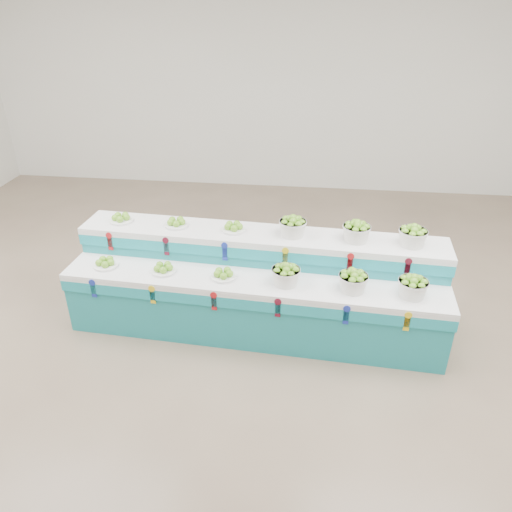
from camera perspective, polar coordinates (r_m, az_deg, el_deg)
name	(u,v)px	position (r m, az deg, el deg)	size (l,w,h in m)	color
ground	(217,357)	(5.19, -4.51, -11.53)	(10.00, 10.00, 0.00)	brown
back_wall	(267,75)	(9.01, 1.33, 20.17)	(10.00, 10.00, 0.00)	silver
display_stand	(256,285)	(5.33, 0.00, -3.39)	(3.99, 1.03, 1.02)	teal
plate_lower_left	(105,262)	(5.48, -17.03, -0.68)	(0.27, 0.27, 0.10)	white
plate_lower_mid	(163,268)	(5.23, -10.67, -1.33)	(0.27, 0.27, 0.10)	white
plate_lower_right	(223,273)	(5.05, -3.78, -2.02)	(0.27, 0.27, 0.10)	white
basket_lower_left	(286,274)	(4.92, 3.48, -2.14)	(0.29, 0.29, 0.22)	silver
basket_lower_mid	(353,281)	(4.90, 11.17, -2.83)	(0.29, 0.29, 0.22)	silver
basket_lower_right	(413,286)	(4.95, 17.68, -3.36)	(0.29, 0.29, 0.22)	silver
plate_upper_left	(121,218)	(5.74, -15.35, 4.31)	(0.27, 0.27, 0.10)	white
plate_upper_mid	(176,222)	(5.50, -9.21, 3.91)	(0.27, 0.27, 0.10)	white
plate_upper_right	(233,226)	(5.33, -2.62, 3.43)	(0.27, 0.27, 0.10)	white
basket_upper_left	(293,226)	(5.21, 4.27, 3.45)	(0.29, 0.29, 0.22)	silver
basket_upper_mid	(356,231)	(5.19, 11.53, 2.82)	(0.29, 0.29, 0.22)	silver
basket_upper_right	(413,236)	(5.24, 17.68, 2.26)	(0.29, 0.29, 0.22)	silver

